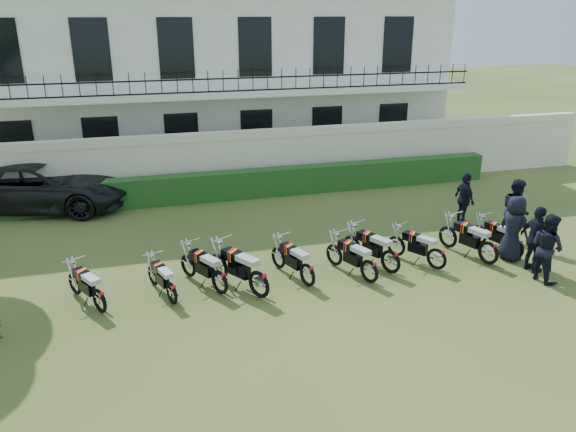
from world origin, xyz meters
name	(u,v)px	position (x,y,z in m)	size (l,w,h in m)	color
ground	(286,286)	(0.00, 0.00, 0.00)	(100.00, 100.00, 0.00)	#374E1F
perimeter_wall	(229,162)	(0.00, 8.00, 1.17)	(30.00, 0.35, 2.30)	silver
hedge	(261,183)	(1.00, 7.20, 0.50)	(18.00, 0.60, 1.00)	#1B4016
building	(204,74)	(0.00, 13.96, 3.71)	(20.40, 9.60, 7.40)	white
motorcycle_0	(99,295)	(-4.37, -0.15, 0.45)	(0.96, 1.60, 0.98)	black
motorcycle_1	(171,288)	(-2.78, -0.18, 0.42)	(0.71, 1.62, 0.92)	black
motorcycle_2	(219,276)	(-1.64, 0.01, 0.48)	(1.01, 1.71, 1.03)	black
motorcycle_3	(259,278)	(-0.77, -0.43, 0.54)	(1.21, 1.87, 1.16)	black
motorcycle_4	(308,270)	(0.50, -0.17, 0.47)	(0.80, 1.78, 1.01)	black
motorcycle_5	(370,266)	(2.05, -0.39, 0.47)	(0.87, 1.77, 1.03)	black
motorcycle_6	(391,256)	(2.79, -0.04, 0.50)	(0.99, 1.82, 1.08)	black
motorcycle_7	(437,254)	(4.05, -0.15, 0.46)	(1.02, 1.62, 1.00)	black
motorcycle_8	(489,247)	(5.54, -0.23, 0.50)	(0.85, 1.93, 1.09)	black
motorcycle_9	(516,244)	(6.47, -0.09, 0.45)	(0.72, 1.73, 0.97)	black
suv	(41,186)	(-6.51, 7.79, 0.81)	(2.70, 5.86, 1.63)	black
officer_1	(547,247)	(6.38, -1.37, 0.88)	(0.86, 0.67, 1.76)	black
officer_2	(536,240)	(6.44, -0.88, 0.89)	(1.04, 0.43, 1.78)	black
officer_3	(514,228)	(6.36, -0.06, 0.91)	(0.89, 0.58, 1.82)	black
officer_4	(515,210)	(7.29, 1.14, 0.94)	(0.91, 0.71, 1.87)	black
officer_5	(464,199)	(6.54, 2.64, 0.84)	(0.99, 0.41, 1.69)	black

